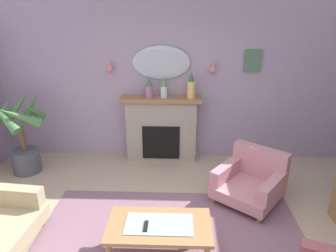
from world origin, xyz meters
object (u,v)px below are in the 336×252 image
(wall_sconce_left, at_px, (110,66))
(mantel_vase_left, at_px, (191,87))
(framed_picture, at_px, (253,61))
(wall_mirror, at_px, (161,63))
(mantel_vase_right, at_px, (149,89))
(mantel_vase_centre, at_px, (164,88))
(fireplace, at_px, (161,130))
(coffee_table, at_px, (159,229))
(armchair_by_coffee_table, at_px, (251,179))
(tv_remote, at_px, (146,226))
(potted_plant_tall_palm, at_px, (22,133))
(wall_sconce_right, at_px, (213,67))

(wall_sconce_left, bearing_deg, mantel_vase_left, -5.08)
(framed_picture, bearing_deg, wall_mirror, -179.62)
(mantel_vase_right, distance_m, mantel_vase_centre, 0.25)
(wall_sconce_left, bearing_deg, wall_mirror, 3.37)
(mantel_vase_left, bearing_deg, fireplace, 176.76)
(wall_mirror, xyz_separation_m, wall_sconce_left, (-0.85, -0.05, -0.05))
(mantel_vase_left, relative_size, coffee_table, 0.40)
(wall_sconce_left, distance_m, armchair_by_coffee_table, 2.87)
(tv_remote, xyz_separation_m, armchair_by_coffee_table, (1.36, 1.22, -0.15))
(mantel_vase_left, xyz_separation_m, armchair_by_coffee_table, (0.83, -1.15, -1.05))
(fireplace, height_order, framed_picture, framed_picture)
(fireplace, relative_size, potted_plant_tall_palm, 1.01)
(tv_remote, bearing_deg, fireplace, 89.38)
(armchair_by_coffee_table, bearing_deg, mantel_vase_right, 143.13)
(mantel_vase_left, xyz_separation_m, wall_sconce_left, (-1.35, 0.12, 0.31))
(wall_sconce_right, bearing_deg, mantel_vase_centre, -171.47)
(wall_mirror, bearing_deg, fireplace, -90.00)
(fireplace, xyz_separation_m, mantel_vase_centre, (0.05, -0.03, 0.76))
(fireplace, xyz_separation_m, mantel_vase_left, (0.50, -0.03, 0.78))
(wall_mirror, xyz_separation_m, wall_sconce_right, (0.85, -0.05, -0.05))
(wall_mirror, xyz_separation_m, potted_plant_tall_palm, (-2.21, -0.67, -1.03))
(armchair_by_coffee_table, bearing_deg, fireplace, 138.53)
(coffee_table, bearing_deg, fireplace, 92.62)
(potted_plant_tall_palm, bearing_deg, wall_sconce_right, 11.39)
(mantel_vase_centre, relative_size, potted_plant_tall_palm, 0.26)
(potted_plant_tall_palm, bearing_deg, fireplace, 13.35)
(mantel_vase_right, xyz_separation_m, tv_remote, (0.17, -2.37, -0.86))
(fireplace, xyz_separation_m, wall_sconce_right, (0.85, 0.09, 1.09))
(wall_sconce_right, distance_m, armchair_by_coffee_table, 1.92)
(fireplace, xyz_separation_m, potted_plant_tall_palm, (-2.21, -0.52, 0.11))
(wall_mirror, height_order, wall_sconce_right, wall_mirror)
(wall_sconce_left, relative_size, wall_sconce_right, 1.00)
(fireplace, bearing_deg, wall_sconce_left, 173.84)
(fireplace, bearing_deg, wall_sconce_right, 6.16)
(mantel_vase_right, relative_size, wall_sconce_left, 2.53)
(framed_picture, bearing_deg, mantel_vase_centre, -172.92)
(mantel_vase_left, xyz_separation_m, framed_picture, (1.00, 0.18, 0.40))
(wall_mirror, height_order, armchair_by_coffee_table, wall_mirror)
(mantel_vase_centre, bearing_deg, mantel_vase_left, -0.00)
(mantel_vase_right, height_order, potted_plant_tall_palm, mantel_vase_right)
(framed_picture, height_order, armchair_by_coffee_table, framed_picture)
(armchair_by_coffee_table, height_order, potted_plant_tall_palm, potted_plant_tall_palm)
(fireplace, bearing_deg, mantel_vase_right, -171.94)
(fireplace, distance_m, mantel_vase_left, 0.93)
(wall_sconce_left, relative_size, tv_remote, 0.88)
(mantel_vase_right, height_order, wall_sconce_left, wall_sconce_left)
(armchair_by_coffee_table, bearing_deg, potted_plant_tall_palm, 169.53)
(mantel_vase_centre, bearing_deg, armchair_by_coffee_table, -41.86)
(fireplace, xyz_separation_m, wall_sconce_left, (-0.85, 0.09, 1.09))
(tv_remote, distance_m, armchair_by_coffee_table, 1.83)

